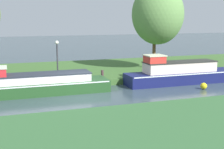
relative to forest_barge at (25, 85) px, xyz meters
The scene contains 8 objects.
ground_plane 3.42m from the forest_barge, 20.82° to the right, with size 120.00×120.00×0.00m, color #34454B.
riverbank_far 6.61m from the forest_barge, 61.45° to the left, with size 72.00×10.00×0.40m, color #3C642D.
forest_barge is the anchor object (origin of this frame).
navy_narrowboat 10.77m from the forest_barge, ahead, with size 9.01×1.80×2.05m.
willow_tree_centre 11.97m from the forest_barge, 19.92° to the left, with size 4.10×4.00×6.72m.
lamp_post 3.33m from the forest_barge, 40.02° to the left, with size 0.24×0.24×2.61m.
mooring_post_near 5.41m from the forest_barge, 14.79° to the left, with size 0.18×0.18×0.57m, color #452E32.
channel_buoy 11.11m from the forest_barge, 11.25° to the right, with size 0.42×0.42×0.42m, color yellow.
Camera 1 is at (-4.16, -17.76, 4.56)m, focal length 50.87 mm.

